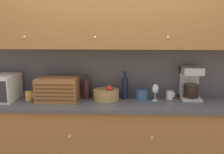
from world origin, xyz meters
name	(u,v)px	position (x,y,z in m)	size (l,w,h in m)	color
wall_back	(113,67)	(0.00, 0.03, 1.30)	(5.86, 0.06, 2.60)	silver
counter_unit	(112,140)	(0.00, -0.29, 0.48)	(3.48, 0.62, 0.95)	#A36B38
backsplash_panel	(113,71)	(0.00, -0.01, 1.25)	(3.46, 0.01, 0.60)	#4C4C51
upper_cabinets	(127,15)	(0.17, -0.19, 1.92)	(3.46, 0.40, 0.73)	#A36B38
mug_blue_second	(29,96)	(-0.96, -0.27, 1.00)	(0.10, 0.09, 0.10)	gold
bread_box	(58,89)	(-0.62, -0.28, 1.08)	(0.47, 0.30, 0.27)	#996033
second_wine_bottle	(86,87)	(-0.31, -0.16, 1.09)	(0.09, 0.09, 0.30)	black
fruit_basket	(106,94)	(-0.07, -0.21, 1.01)	(0.30, 0.30, 0.18)	#A87F4C
wine_bottle	(125,86)	(0.15, -0.15, 1.10)	(0.08, 0.08, 0.33)	black
storage_canister	(142,94)	(0.35, -0.18, 1.02)	(0.14, 0.14, 0.13)	#33567A
wine_glass	(155,89)	(0.50, -0.22, 1.08)	(0.07, 0.07, 0.20)	silver
mug	(170,95)	(0.69, -0.14, 1.00)	(0.10, 0.09, 0.10)	silver
coffee_maker	(191,83)	(0.92, -0.12, 1.15)	(0.23, 0.24, 0.39)	#B7B7BC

